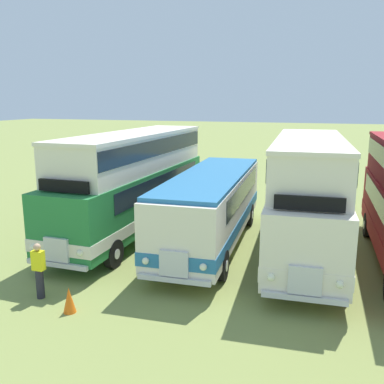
{
  "coord_description": "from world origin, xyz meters",
  "views": [
    {
      "loc": [
        -6.76,
        -16.31,
        5.86
      ],
      "look_at": [
        -12.42,
        0.93,
        1.9
      ],
      "focal_mm": 39.35,
      "sensor_mm": 36.0,
      "label": 1
    }
  ],
  "objects_px": {
    "bus_first_in_row": "(135,178)",
    "marshal_person": "(39,270)",
    "cone_far_end": "(69,300)",
    "bus_second_in_row": "(212,203)",
    "bus_third_in_row": "(307,191)"
  },
  "relations": [
    {
      "from": "marshal_person",
      "to": "cone_far_end",
      "type": "bearing_deg",
      "value": -20.13
    },
    {
      "from": "bus_third_in_row",
      "to": "marshal_person",
      "type": "xyz_separation_m",
      "value": [
        -7.33,
        -6.54,
        -1.58
      ]
    },
    {
      "from": "bus_second_in_row",
      "to": "bus_third_in_row",
      "type": "bearing_deg",
      "value": 3.29
    },
    {
      "from": "bus_first_in_row",
      "to": "bus_second_in_row",
      "type": "bearing_deg",
      "value": -9.3
    },
    {
      "from": "cone_far_end",
      "to": "bus_second_in_row",
      "type": "bearing_deg",
      "value": 71.75
    },
    {
      "from": "bus_second_in_row",
      "to": "cone_far_end",
      "type": "relative_size",
      "value": 13.78
    },
    {
      "from": "cone_far_end",
      "to": "marshal_person",
      "type": "bearing_deg",
      "value": 159.87
    },
    {
      "from": "cone_far_end",
      "to": "marshal_person",
      "type": "height_order",
      "value": "marshal_person"
    },
    {
      "from": "marshal_person",
      "to": "bus_second_in_row",
      "type": "bearing_deg",
      "value": 60.34
    },
    {
      "from": "cone_far_end",
      "to": "bus_third_in_row",
      "type": "bearing_deg",
      "value": 49.64
    },
    {
      "from": "bus_first_in_row",
      "to": "cone_far_end",
      "type": "height_order",
      "value": "bus_first_in_row"
    },
    {
      "from": "bus_first_in_row",
      "to": "marshal_person",
      "type": "bearing_deg",
      "value": -88.94
    },
    {
      "from": "bus_first_in_row",
      "to": "marshal_person",
      "type": "xyz_separation_m",
      "value": [
        0.13,
        -6.93,
        -1.59
      ]
    },
    {
      "from": "bus_third_in_row",
      "to": "cone_far_end",
      "type": "xyz_separation_m",
      "value": [
        -5.97,
        -7.03,
        -2.1
      ]
    },
    {
      "from": "bus_first_in_row",
      "to": "bus_second_in_row",
      "type": "distance_m",
      "value": 3.85
    }
  ]
}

